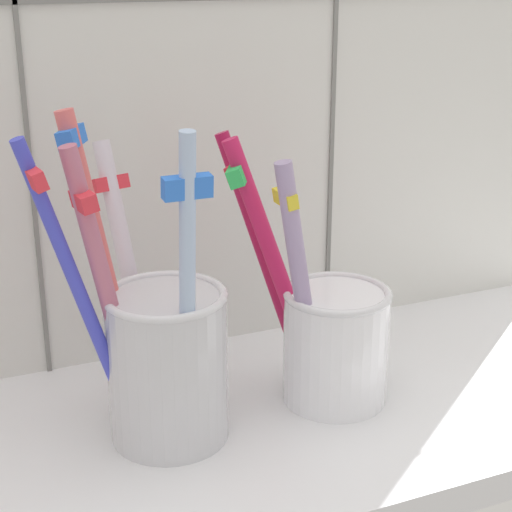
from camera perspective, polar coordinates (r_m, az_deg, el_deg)
name	(u,v)px	position (r cm, az deg, el deg)	size (l,w,h in cm)	color
counter_slab	(255,429)	(52.75, -0.04, -11.79)	(64.00, 22.00, 2.00)	silver
tile_wall_back	(184,56)	(56.43, -4.98, 13.53)	(64.00, 2.20, 45.00)	silver
toothbrush_cup_left	(161,350)	(47.93, -6.56, -6.45)	(11.15, 11.57, 19.16)	silver
toothbrush_cup_right	(329,333)	(52.14, 5.02, -5.30)	(9.85, 9.43, 16.89)	white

